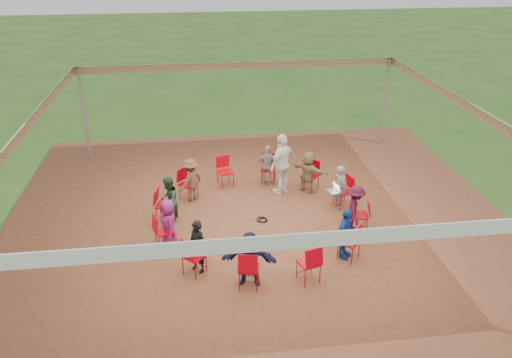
{
  "coord_description": "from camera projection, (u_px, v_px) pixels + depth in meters",
  "views": [
    {
      "loc": [
        -1.51,
        -10.79,
        6.64
      ],
      "look_at": [
        -0.07,
        0.3,
        1.18
      ],
      "focal_mm": 35.0,
      "sensor_mm": 36.0,
      "label": 1
    }
  ],
  "objects": [
    {
      "name": "ground",
      "position": [
        260.0,
        225.0,
        12.7
      ],
      "size": [
        80.0,
        80.0,
        0.0
      ],
      "primitive_type": "plane",
      "color": "#2C551A",
      "rests_on": "ground"
    },
    {
      "name": "dirt_patch",
      "position": [
        260.0,
        225.0,
        12.7
      ],
      "size": [
        13.0,
        13.0,
        0.0
      ],
      "primitive_type": "plane",
      "color": "brown",
      "rests_on": "ground"
    },
    {
      "name": "tent",
      "position": [
        261.0,
        139.0,
        11.66
      ],
      "size": [
        10.33,
        10.33,
        3.0
      ],
      "color": "#B2B2B7",
      "rests_on": "ground"
    },
    {
      "name": "chair_0",
      "position": [
        343.0,
        192.0,
        13.41
      ],
      "size": [
        0.54,
        0.53,
        0.9
      ],
      "primitive_type": null,
      "rotation": [
        0.0,
        0.0,
        1.86
      ],
      "color": "#C00010",
      "rests_on": "ground"
    },
    {
      "name": "chair_1",
      "position": [
        310.0,
        176.0,
        14.29
      ],
      "size": [
        0.61,
        0.61,
        0.9
      ],
      "primitive_type": null,
      "rotation": [
        0.0,
        0.0,
        2.39
      ],
      "color": "#C00010",
      "rests_on": "ground"
    },
    {
      "name": "chair_2",
      "position": [
        268.0,
        169.0,
        14.7
      ],
      "size": [
        0.51,
        0.52,
        0.9
      ],
      "primitive_type": null,
      "rotation": [
        0.0,
        0.0,
        2.91
      ],
      "color": "#C00010",
      "rests_on": "ground"
    },
    {
      "name": "chair_3",
      "position": [
        225.0,
        172.0,
        14.52
      ],
      "size": [
        0.53,
        0.54,
        0.9
      ],
      "primitive_type": null,
      "rotation": [
        0.0,
        0.0,
        -2.85
      ],
      "color": "#C00010",
      "rests_on": "ground"
    },
    {
      "name": "chair_4",
      "position": [
        188.0,
        184.0,
        13.8
      ],
      "size": [
        0.61,
        0.61,
        0.9
      ],
      "primitive_type": null,
      "rotation": [
        0.0,
        0.0,
        -2.33
      ],
      "color": "#C00010",
      "rests_on": "ground"
    },
    {
      "name": "chair_5",
      "position": [
        165.0,
        205.0,
        12.73
      ],
      "size": [
        0.52,
        0.51,
        0.9
      ],
      "primitive_type": null,
      "rotation": [
        0.0,
        0.0,
        -1.8
      ],
      "color": "#C00010",
      "rests_on": "ground"
    },
    {
      "name": "chair_6",
      "position": [
        164.0,
        231.0,
        11.6
      ],
      "size": [
        0.54,
        0.53,
        0.9
      ],
      "primitive_type": null,
      "rotation": [
        0.0,
        0.0,
        -1.28
      ],
      "color": "#C00010",
      "rests_on": "ground"
    },
    {
      "name": "chair_7",
      "position": [
        194.0,
        256.0,
        10.71
      ],
      "size": [
        0.61,
        0.61,
        0.9
      ],
      "primitive_type": null,
      "rotation": [
        0.0,
        0.0,
        -0.76
      ],
      "color": "#C00010",
      "rests_on": "ground"
    },
    {
      "name": "chair_8",
      "position": [
        249.0,
        269.0,
        10.31
      ],
      "size": [
        0.51,
        0.52,
        0.9
      ],
      "primitive_type": null,
      "rotation": [
        0.0,
        0.0,
        -0.23
      ],
      "color": "#C00010",
      "rests_on": "ground"
    },
    {
      "name": "chair_9",
      "position": [
        309.0,
        263.0,
        10.49
      ],
      "size": [
        0.53,
        0.54,
        0.9
      ],
      "primitive_type": null,
      "rotation": [
        0.0,
        0.0,
        0.29
      ],
      "color": "#C00010",
      "rests_on": "ground"
    },
    {
      "name": "chair_10",
      "position": [
        349.0,
        242.0,
        11.21
      ],
      "size": [
        0.61,
        0.61,
        0.9
      ],
      "primitive_type": null,
      "rotation": [
        0.0,
        0.0,
        0.81
      ],
      "color": "#C00010",
      "rests_on": "ground"
    },
    {
      "name": "chair_11",
      "position": [
        360.0,
        215.0,
        12.28
      ],
      "size": [
        0.52,
        0.51,
        0.9
      ],
      "primitive_type": null,
      "rotation": [
        0.0,
        0.0,
        1.34
      ],
      "color": "#C00010",
      "rests_on": "ground"
    },
    {
      "name": "person_seated_0",
      "position": [
        340.0,
        187.0,
        13.29
      ],
      "size": [
        0.41,
        0.51,
        1.23
      ],
      "primitive_type": "imported",
      "rotation": [
        0.0,
        0.0,
        1.86
      ],
      "color": "slate",
      "rests_on": "ground"
    },
    {
      "name": "person_seated_1",
      "position": [
        308.0,
        172.0,
        14.13
      ],
      "size": [
        1.12,
        1.09,
        1.23
      ],
      "primitive_type": "imported",
      "rotation": [
        0.0,
        0.0,
        2.39
      ],
      "color": "#98845D",
      "rests_on": "ground"
    },
    {
      "name": "person_seated_2",
      "position": [
        268.0,
        165.0,
        14.52
      ],
      "size": [
        0.79,
        0.52,
        1.23
      ],
      "primitive_type": "imported",
      "rotation": [
        0.0,
        0.0,
        2.91
      ],
      "color": "#A09A8F",
      "rests_on": "ground"
    },
    {
      "name": "person_seated_3",
      "position": [
        191.0,
        180.0,
        13.66
      ],
      "size": [
        0.83,
        0.85,
        1.23
      ],
      "primitive_type": "imported",
      "rotation": [
        0.0,
        0.0,
        -2.33
      ],
      "color": "brown",
      "rests_on": "ground"
    },
    {
      "name": "person_seated_4",
      "position": [
        169.0,
        200.0,
        12.65
      ],
      "size": [
        0.47,
        0.66,
        1.23
      ],
      "primitive_type": "imported",
      "rotation": [
        0.0,
        0.0,
        -1.8
      ],
      "color": "#24482C",
      "rests_on": "ground"
    },
    {
      "name": "person_seated_5",
      "position": [
        169.0,
        224.0,
        11.57
      ],
      "size": [
        0.49,
        0.67,
        1.23
      ],
      "primitive_type": "imported",
      "rotation": [
        0.0,
        0.0,
        -1.28
      ],
      "color": "#7E1F66",
      "rests_on": "ground"
    },
    {
      "name": "person_seated_6",
      "position": [
        197.0,
        247.0,
        10.73
      ],
      "size": [
        0.53,
        0.52,
        1.23
      ],
      "primitive_type": "imported",
      "rotation": [
        0.0,
        0.0,
        -0.76
      ],
      "color": "black",
      "rests_on": "ground"
    },
    {
      "name": "person_seated_7",
      "position": [
        250.0,
        258.0,
        10.34
      ],
      "size": [
        1.21,
        0.68,
        1.23
      ],
      "primitive_type": "imported",
      "rotation": [
        0.0,
        0.0,
        -0.23
      ],
      "color": "#181B3F",
      "rests_on": "ground"
    },
    {
      "name": "person_seated_8",
      "position": [
        345.0,
        234.0,
        11.2
      ],
      "size": [
        0.76,
        0.78,
        1.23
      ],
      "primitive_type": "imported",
      "rotation": [
        0.0,
        0.0,
        0.81
      ],
      "color": "#1A3C9B",
      "rests_on": "ground"
    },
    {
      "name": "person_seated_9",
      "position": [
        355.0,
        209.0,
        12.21
      ],
      "size": [
        0.57,
        0.86,
        1.23
      ],
      "primitive_type": "imported",
      "rotation": [
        0.0,
        0.0,
        1.34
      ],
      "color": "#400D1E",
      "rests_on": "ground"
    },
    {
      "name": "standing_person",
      "position": [
        282.0,
        164.0,
        13.98
      ],
      "size": [
        1.12,
        1.09,
        1.77
      ],
      "primitive_type": "imported",
      "rotation": [
        0.0,
        0.0,
        3.89
      ],
      "color": "white",
      "rests_on": "ground"
    },
    {
      "name": "cable_coil",
      "position": [
        262.0,
        220.0,
        12.91
      ],
      "size": [
        0.32,
        0.32,
        0.03
      ],
      "rotation": [
        0.0,
        0.0,
        0.11
      ],
      "color": "black",
      "rests_on": "ground"
    },
    {
      "name": "laptop",
      "position": [
        335.0,
        189.0,
        13.24
      ],
      "size": [
        0.35,
        0.4,
        0.23
      ],
      "rotation": [
        0.0,
        0.0,
        1.86
      ],
      "color": "#B7B7BC",
      "rests_on": "ground"
    }
  ]
}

